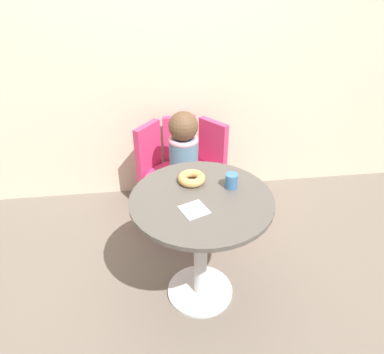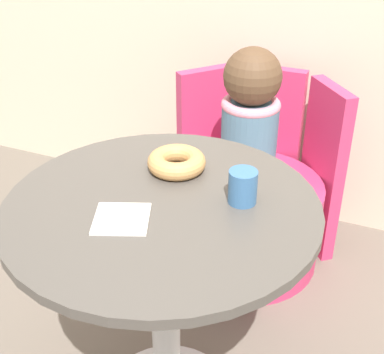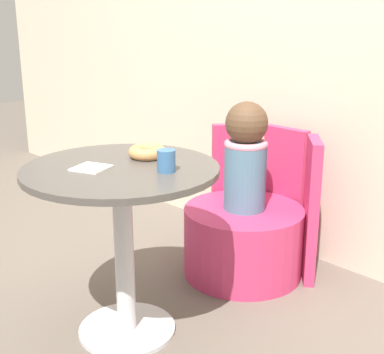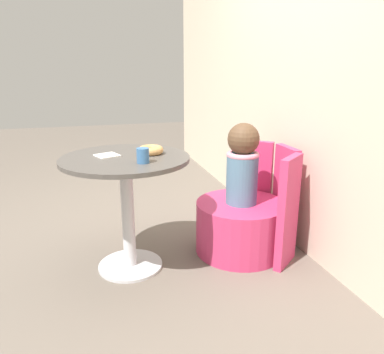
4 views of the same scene
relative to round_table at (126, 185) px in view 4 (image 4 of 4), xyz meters
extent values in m
plane|color=#665B51|center=(-0.04, 0.05, -0.53)|extent=(12.00, 12.00, 0.00)
cube|color=beige|center=(-0.04, 1.18, 0.67)|extent=(6.00, 0.06, 2.40)
cylinder|color=silver|center=(0.00, 0.00, -0.53)|extent=(0.39, 0.39, 0.02)
cylinder|color=silver|center=(0.00, 0.00, -0.19)|extent=(0.08, 0.08, 0.66)
cylinder|color=#4C4742|center=(0.00, 0.00, 0.16)|extent=(0.74, 0.74, 0.02)
cylinder|color=#C63360|center=(-0.02, 0.74, -0.36)|extent=(0.59, 0.59, 0.34)
cube|color=#C63360|center=(-0.02, 1.06, -0.19)|extent=(0.25, 0.05, 0.70)
cube|color=#C63360|center=(0.23, 0.94, -0.19)|extent=(0.20, 0.22, 0.70)
cube|color=#C63360|center=(-0.26, 0.94, -0.19)|extent=(0.20, 0.22, 0.70)
cylinder|color=slate|center=(-0.02, 0.74, -0.02)|extent=(0.20, 0.20, 0.33)
torus|color=pink|center=(-0.02, 0.74, 0.13)|extent=(0.21, 0.21, 0.04)
sphere|color=brown|center=(-0.02, 0.74, 0.23)|extent=(0.20, 0.20, 0.20)
torus|color=tan|center=(-0.03, 0.16, 0.19)|extent=(0.15, 0.15, 0.05)
cylinder|color=#386699|center=(0.17, 0.08, 0.21)|extent=(0.07, 0.07, 0.08)
cube|color=silver|center=(-0.05, -0.10, 0.17)|extent=(0.16, 0.16, 0.01)
camera|label=1|loc=(-0.24, -1.53, 1.29)|focal=35.00mm
camera|label=2|loc=(0.47, -0.93, 0.85)|focal=50.00mm
camera|label=3|loc=(1.57, -1.14, 0.72)|focal=50.00mm
camera|label=4|loc=(2.11, -0.20, 0.67)|focal=35.00mm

